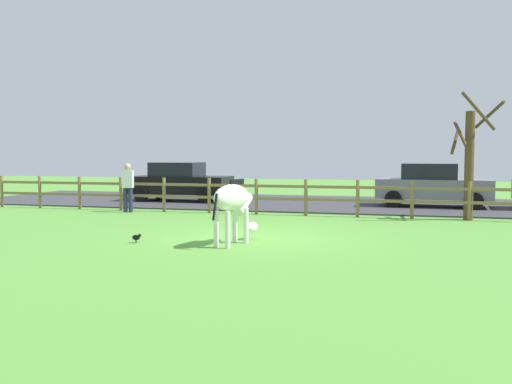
# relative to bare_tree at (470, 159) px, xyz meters

# --- Properties ---
(ground_plane) EXTENTS (60.00, 60.00, 0.00)m
(ground_plane) POSITION_rel_bare_tree_xyz_m (-5.25, -5.10, -1.80)
(ground_plane) COLOR #549338
(parking_asphalt) EXTENTS (28.00, 7.40, 0.05)m
(parking_asphalt) POSITION_rel_bare_tree_xyz_m (-5.25, 4.20, -1.78)
(parking_asphalt) COLOR #38383D
(parking_asphalt) RESTS_ON ground_plane
(paddock_fence) EXTENTS (21.24, 0.11, 1.15)m
(paddock_fence) POSITION_rel_bare_tree_xyz_m (-5.68, -0.10, -1.15)
(paddock_fence) COLOR olive
(paddock_fence) RESTS_ON ground_plane
(bare_tree) EXTENTS (1.49, 1.60, 3.73)m
(bare_tree) POSITION_rel_bare_tree_xyz_m (0.00, 0.00, 0.00)
(bare_tree) COLOR #513A23
(bare_tree) RESTS_ON ground_plane
(zebra) EXTENTS (0.73, 1.92, 1.41)m
(zebra) POSITION_rel_bare_tree_xyz_m (-5.34, -6.21, -0.87)
(zebra) COLOR white
(zebra) RESTS_ON ground_plane
(crow_on_grass) EXTENTS (0.21, 0.10, 0.20)m
(crow_on_grass) POSITION_rel_bare_tree_xyz_m (-7.47, -6.55, -1.67)
(crow_on_grass) COLOR black
(crow_on_grass) RESTS_ON ground_plane
(parked_car_black) EXTENTS (4.02, 1.92, 1.56)m
(parked_car_black) POSITION_rel_bare_tree_xyz_m (-10.70, 3.57, -0.96)
(parked_car_black) COLOR black
(parked_car_black) RESTS_ON parking_asphalt
(parked_car_grey) EXTENTS (4.09, 2.07, 1.56)m
(parked_car_grey) POSITION_rel_bare_tree_xyz_m (-0.90, 3.67, -0.96)
(parked_car_grey) COLOR slate
(parked_car_grey) RESTS_ON parking_asphalt
(visitor_near_fence) EXTENTS (0.40, 0.29, 1.64)m
(visitor_near_fence) POSITION_rel_bare_tree_xyz_m (-10.82, -0.63, -0.89)
(visitor_near_fence) COLOR #232847
(visitor_near_fence) RESTS_ON ground_plane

